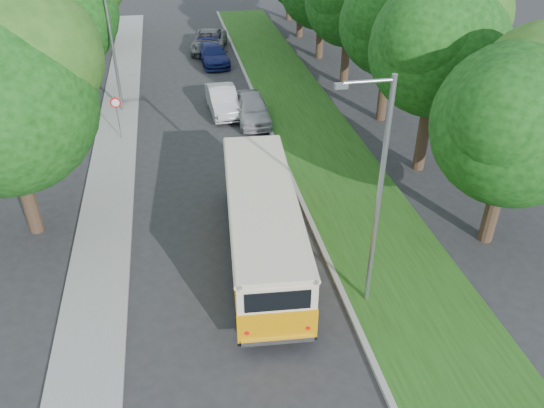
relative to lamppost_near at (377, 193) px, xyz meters
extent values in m
plane|color=#29292C|center=(-4.21, 2.50, -4.37)|extent=(120.00, 120.00, 0.00)
cube|color=gray|center=(-0.61, 7.50, -4.29)|extent=(0.20, 70.00, 0.15)
cube|color=#214713|center=(1.74, 7.50, -4.30)|extent=(4.50, 70.00, 0.13)
cube|color=gray|center=(-9.01, 7.50, -4.31)|extent=(2.20, 70.00, 0.12)
cylinder|color=#332319|center=(5.95, 2.50, -2.70)|extent=(0.56, 0.56, 3.35)
sphere|color=#0E370C|center=(5.95, 2.50, 0.58)|extent=(5.85, 5.85, 5.85)
sphere|color=#0E370C|center=(6.97, 3.08, 1.75)|extent=(4.38, 4.38, 4.38)
sphere|color=#0E370C|center=(5.07, 1.77, 1.32)|extent=(4.09, 4.09, 4.09)
cylinder|color=#332319|center=(5.75, 8.50, -2.24)|extent=(0.56, 0.56, 4.26)
sphere|color=#0E370C|center=(5.75, 8.50, 1.54)|extent=(5.98, 5.98, 5.98)
sphere|color=#0E370C|center=(6.80, 9.10, 2.73)|extent=(4.49, 4.49, 4.49)
sphere|color=#0E370C|center=(4.86, 7.75, 2.29)|extent=(4.19, 4.19, 4.19)
cylinder|color=#332319|center=(6.08, 14.50, -2.39)|extent=(0.56, 0.56, 3.95)
sphere|color=#0E370C|center=(6.08, 14.50, 1.13)|extent=(5.61, 5.61, 5.61)
sphere|color=#0E370C|center=(5.24, 13.80, 1.83)|extent=(3.92, 3.92, 3.92)
cylinder|color=#332319|center=(5.69, 20.50, -2.44)|extent=(0.56, 0.56, 3.86)
sphere|color=#0E370C|center=(5.69, 20.50, 1.05)|extent=(5.64, 5.64, 5.64)
cylinder|color=#332319|center=(5.59, 26.50, -2.58)|extent=(0.56, 0.56, 3.58)
cylinder|color=#332319|center=(5.46, 32.50, -2.53)|extent=(0.56, 0.56, 3.68)
cylinder|color=#332319|center=(-11.71, 6.50, -2.53)|extent=(0.56, 0.56, 3.68)
sphere|color=#0E370C|center=(-11.71, 6.50, 1.18)|extent=(6.80, 6.80, 6.80)
sphere|color=#0E370C|center=(-10.52, 7.18, 2.54)|extent=(5.10, 5.10, 5.10)
cylinder|color=#332319|center=(-11.71, 20.50, -2.53)|extent=(0.56, 0.56, 3.68)
sphere|color=#0E370C|center=(-11.71, 20.50, 1.18)|extent=(6.80, 6.80, 6.80)
cylinder|color=#332319|center=(-11.71, 32.50, -2.53)|extent=(0.56, 0.56, 3.68)
cylinder|color=gray|center=(0.09, 0.00, -0.37)|extent=(0.16, 0.16, 8.00)
cylinder|color=gray|center=(-0.61, 0.00, 3.48)|extent=(1.40, 0.10, 0.10)
cube|color=gray|center=(-1.36, 0.00, 3.41)|extent=(0.35, 0.16, 0.14)
cylinder|color=gray|center=(-8.81, 18.50, -0.62)|extent=(0.16, 0.16, 7.50)
cylinder|color=gray|center=(-8.71, 14.50, -3.12)|extent=(0.06, 0.06, 2.50)
cone|color=red|center=(-8.71, 14.46, -2.22)|extent=(0.56, 0.02, 0.56)
cone|color=white|center=(-8.71, 14.44, -2.22)|extent=(0.40, 0.02, 0.40)
imported|color=#B0AFB4|center=(-1.32, 15.67, -3.60)|extent=(1.92, 4.55, 1.54)
imported|color=silver|center=(-2.86, 17.27, -3.62)|extent=(1.81, 4.61, 1.50)
imported|color=navy|center=(-2.53, 26.63, -3.67)|extent=(2.29, 4.91, 1.39)
imported|color=#5A5E62|center=(-2.55, 29.94, -3.61)|extent=(3.52, 5.84, 1.52)
camera|label=1|loc=(-5.60, -12.62, 8.26)|focal=35.00mm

